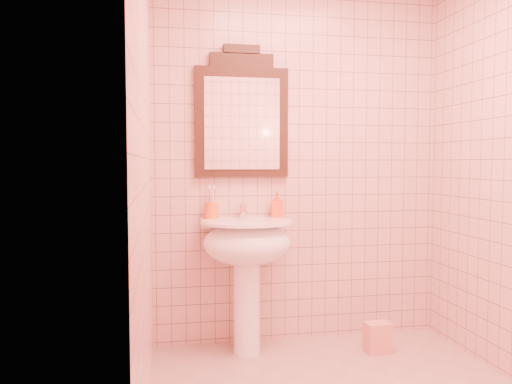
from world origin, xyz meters
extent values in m
cube|color=#D69E95|center=(0.00, 1.10, 1.25)|extent=(2.00, 0.02, 2.50)
cylinder|color=white|center=(-0.41, 0.88, 0.35)|extent=(0.17, 0.17, 0.70)
ellipsoid|color=white|center=(-0.41, 0.86, 0.72)|extent=(0.56, 0.46, 0.28)
cube|color=white|center=(-0.41, 1.03, 0.83)|extent=(0.56, 0.15, 0.05)
cylinder|color=white|center=(-0.41, 0.86, 0.85)|extent=(0.58, 0.58, 0.02)
cylinder|color=white|center=(-0.41, 1.03, 0.91)|extent=(0.04, 0.04, 0.09)
cylinder|color=white|center=(-0.41, 0.97, 0.94)|extent=(0.02, 0.10, 0.02)
cylinder|color=white|center=(-0.41, 0.92, 0.93)|extent=(0.02, 0.02, 0.04)
cube|color=white|center=(-0.41, 1.04, 0.96)|extent=(0.02, 0.07, 0.01)
cube|color=black|center=(-0.41, 1.08, 1.50)|extent=(0.62, 0.05, 0.73)
cube|color=black|center=(-0.41, 1.08, 1.91)|extent=(0.42, 0.05, 0.09)
cube|color=black|center=(-0.41, 1.08, 1.98)|extent=(0.24, 0.05, 0.06)
cube|color=white|center=(-0.41, 1.05, 1.49)|extent=(0.50, 0.01, 0.60)
cylinder|color=orange|center=(-0.62, 1.03, 0.92)|extent=(0.09, 0.09, 0.11)
cylinder|color=silver|center=(-0.60, 1.03, 0.96)|extent=(0.01, 0.01, 0.20)
cylinder|color=#338CD8|center=(-0.63, 1.05, 0.96)|extent=(0.01, 0.01, 0.20)
cylinder|color=#E5334C|center=(-0.63, 1.01, 0.96)|extent=(0.01, 0.01, 0.20)
imported|color=#F04514|center=(-0.17, 1.03, 0.95)|extent=(0.09, 0.09, 0.17)
cube|color=tan|center=(0.43, 0.74, 0.10)|extent=(0.17, 0.12, 0.20)
camera|label=1|loc=(-0.92, -2.23, 1.23)|focal=35.00mm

